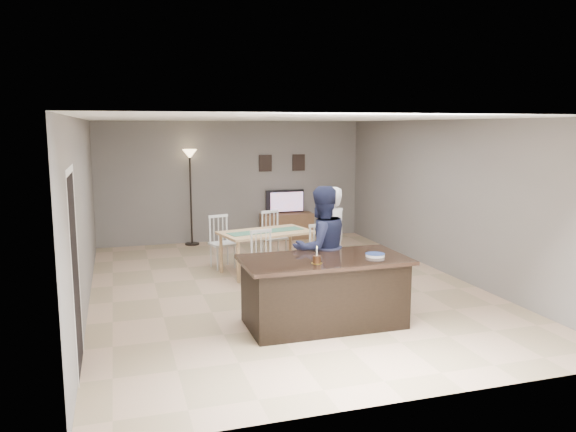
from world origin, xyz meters
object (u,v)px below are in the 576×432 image
object	(u,v)px
man	(321,248)
birthday_cake	(317,259)
plate_stack	(375,255)
floor_lamp	(190,171)
television	(286,202)
dining_table	(266,238)
tv_console	(287,226)
woman	(330,240)
kitchen_island	(324,291)

from	to	relation	value
man	birthday_cake	distance (m)	0.96
plate_stack	birthday_cake	bearing A→B (deg)	-172.22
man	birthday_cake	xyz separation A→B (m)	(-0.38, -0.88, 0.07)
man	plate_stack	size ratio (longest dim) A/B	6.90
plate_stack	floor_lamp	distance (m)	5.99
television	dining_table	xyz separation A→B (m)	(-1.23, -2.82, -0.25)
birthday_cake	floor_lamp	distance (m)	5.92
tv_console	man	size ratio (longest dim) A/B	0.68
tv_console	woman	world-z (taller)	woman
plate_stack	kitchen_island	bearing A→B (deg)	169.70
woman	birthday_cake	distance (m)	1.78
birthday_cake	woman	bearing A→B (deg)	63.07
woman	dining_table	size ratio (longest dim) A/B	0.81
television	plate_stack	size ratio (longest dim) A/B	3.57
woman	plate_stack	world-z (taller)	woman
kitchen_island	tv_console	xyz separation A→B (m)	(1.20, 5.57, -0.15)
woman	plate_stack	bearing A→B (deg)	71.87
tv_console	television	bearing A→B (deg)	90.00
tv_console	dining_table	distance (m)	3.03
television	plate_stack	distance (m)	5.79
birthday_cake	floor_lamp	xyz separation A→B (m)	(-0.79, 5.83, 0.67)
tv_console	dining_table	size ratio (longest dim) A/B	0.58
television	dining_table	bearing A→B (deg)	66.43
television	dining_table	world-z (taller)	television
tv_console	woman	distance (m)	4.29
dining_table	television	bearing A→B (deg)	53.76
dining_table	plate_stack	bearing A→B (deg)	-89.32
kitchen_island	television	xyz separation A→B (m)	(1.20, 5.64, 0.41)
dining_table	floor_lamp	bearing A→B (deg)	96.29
kitchen_island	man	xyz separation A→B (m)	(0.19, 0.64, 0.43)
kitchen_island	man	bearing A→B (deg)	73.25
dining_table	birthday_cake	bearing A→B (deg)	-105.66
birthday_cake	tv_console	bearing A→B (deg)	76.53
dining_table	floor_lamp	distance (m)	3.10
man	kitchen_island	bearing A→B (deg)	62.48
woman	birthday_cake	world-z (taller)	woman
woman	television	bearing A→B (deg)	-117.82
kitchen_island	television	size ratio (longest dim) A/B	2.35
tv_console	floor_lamp	distance (m)	2.56
tv_console	man	bearing A→B (deg)	-101.55
woman	kitchen_island	bearing A→B (deg)	45.46
man	plate_stack	distance (m)	0.90
plate_stack	floor_lamp	size ratio (longest dim) A/B	0.12
man	plate_stack	world-z (taller)	man
television	floor_lamp	xyz separation A→B (m)	(-2.19, -0.05, 0.76)
kitchen_island	dining_table	world-z (taller)	dining_table
television	man	distance (m)	5.10
floor_lamp	dining_table	bearing A→B (deg)	-71.04
birthday_cake	floor_lamp	world-z (taller)	floor_lamp
man	dining_table	size ratio (longest dim) A/B	0.85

